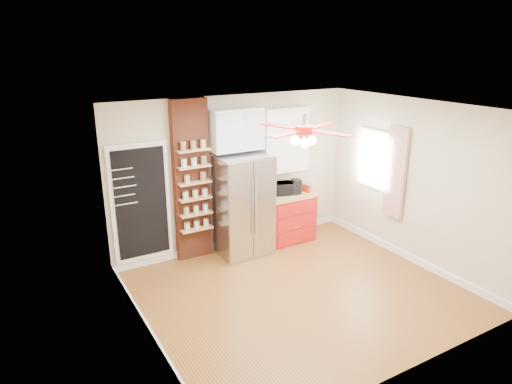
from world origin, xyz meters
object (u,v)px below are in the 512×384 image
ceiling_fan (304,130)px  canister_left (308,188)px  red_cabinet (288,217)px  pantry_jar_oats (187,179)px  coffee_maker (296,186)px  fridge (243,205)px  toaster_oven (281,188)px

ceiling_fan → canister_left: (1.29, 1.58, -1.45)m
red_cabinet → canister_left: canister_left is taller
red_cabinet → canister_left: bearing=-14.8°
red_cabinet → pantry_jar_oats: (-1.89, 0.12, 0.98)m
coffee_maker → canister_left: size_ratio=1.83×
fridge → toaster_oven: 0.86m
toaster_oven → canister_left: toaster_oven is taller
fridge → ceiling_fan: ceiling_fan is taller
pantry_jar_oats → ceiling_fan: bearing=-61.5°
ceiling_fan → toaster_oven: bearing=65.5°
coffee_maker → canister_left: bearing=3.5°
canister_left → pantry_jar_oats: bearing=174.6°
toaster_oven → fridge: bearing=-154.4°
ceiling_fan → canister_left: size_ratio=9.68×
fridge → red_cabinet: 1.06m
red_cabinet → toaster_oven: bearing=156.4°
red_cabinet → ceiling_fan: (-0.92, -1.68, 1.97)m
fridge → pantry_jar_oats: fridge is taller
coffee_maker → canister_left: coffee_maker is taller
red_cabinet → coffee_maker: (0.14, -0.04, 0.58)m
fridge → ceiling_fan: 2.25m
ceiling_fan → coffee_maker: (1.06, 1.64, -1.39)m
fridge → toaster_oven: (0.84, 0.11, 0.14)m
fridge → toaster_oven: size_ratio=4.36×
coffee_maker → ceiling_fan: bearing=-106.3°
fridge → canister_left: size_ratio=12.10×
toaster_oven → pantry_jar_oats: (-1.77, 0.06, 0.42)m
toaster_oven → pantry_jar_oats: 1.82m
fridge → coffee_maker: 1.12m
coffee_maker → pantry_jar_oats: pantry_jar_oats is taller
toaster_oven → coffee_maker: size_ratio=1.51×
ceiling_fan → coffee_maker: size_ratio=5.28×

